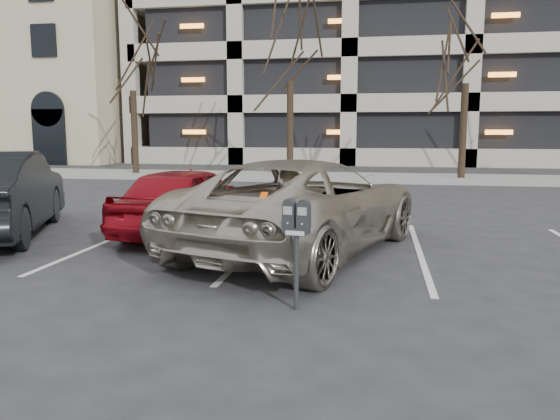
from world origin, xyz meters
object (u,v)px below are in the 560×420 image
tree_b (290,20)px  tree_a (131,37)px  parking_meter (296,227)px  suv_silver (304,205)px  car_red (187,200)px  tree_c (468,22)px

tree_b → tree_a: bearing=180.0°
tree_b → parking_meter: (2.79, -16.97, -5.54)m
tree_b → parking_meter: tree_b is taller
parking_meter → suv_silver: (-0.32, 3.04, -0.18)m
parking_meter → car_red: bearing=134.3°
parking_meter → tree_a: bearing=130.6°
tree_a → suv_silver: (9.47, -13.94, -5.21)m
tree_a → tree_c: (14.00, 0.00, 0.18)m
tree_a → tree_b: size_ratio=0.92×
parking_meter → tree_c: bearing=86.7°
tree_b → tree_c: bearing=0.0°
tree_c → tree_b: bearing=180.0°
tree_a → suv_silver: bearing=-55.8°
tree_a → suv_silver: size_ratio=1.35×
tree_a → tree_c: 14.00m
tree_a → suv_silver: tree_a is taller
parking_meter → tree_b: bearing=110.0°
tree_a → car_red: 15.55m
tree_a → parking_meter: tree_a is taller
tree_c → tree_a: bearing=180.0°
tree_c → parking_meter: bearing=-103.9°
tree_b → car_red: 14.08m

